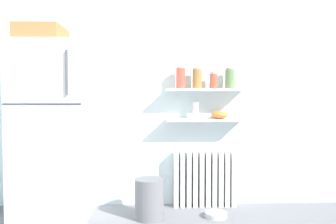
{
  "coord_description": "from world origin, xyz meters",
  "views": [
    {
      "loc": [
        -0.27,
        -1.66,
        1.18
      ],
      "look_at": [
        -0.15,
        1.6,
        1.05
      ],
      "focal_mm": 35.37,
      "sensor_mm": 36.0,
      "label": 1
    }
  ],
  "objects_px": {
    "storage_jar_3": "(230,78)",
    "vase": "(195,111)",
    "storage_jar_2": "(214,81)",
    "pet_food_bowl": "(216,215)",
    "refrigerator": "(54,127)",
    "radiator": "(205,179)",
    "shelf_bowl": "(220,115)",
    "trash_bin": "(149,199)",
    "storage_jar_0": "(181,78)",
    "storage_jar_1": "(197,78)"
  },
  "relations": [
    {
      "from": "refrigerator",
      "to": "vase",
      "type": "relative_size",
      "value": 10.65
    },
    {
      "from": "radiator",
      "to": "vase",
      "type": "relative_size",
      "value": 3.82
    },
    {
      "from": "radiator",
      "to": "storage_jar_1",
      "type": "xyz_separation_m",
      "value": [
        -0.09,
        -0.03,
        1.1
      ]
    },
    {
      "from": "shelf_bowl",
      "to": "refrigerator",
      "type": "bearing_deg",
      "value": -172.45
    },
    {
      "from": "shelf_bowl",
      "to": "trash_bin",
      "type": "xyz_separation_m",
      "value": [
        -0.76,
        -0.33,
        -0.81
      ]
    },
    {
      "from": "storage_jar_2",
      "to": "storage_jar_3",
      "type": "height_order",
      "value": "storage_jar_3"
    },
    {
      "from": "shelf_bowl",
      "to": "storage_jar_0",
      "type": "bearing_deg",
      "value": -180.0
    },
    {
      "from": "refrigerator",
      "to": "storage_jar_3",
      "type": "height_order",
      "value": "refrigerator"
    },
    {
      "from": "storage_jar_0",
      "to": "vase",
      "type": "distance_m",
      "value": 0.39
    },
    {
      "from": "storage_jar_3",
      "to": "vase",
      "type": "distance_m",
      "value": 0.51
    },
    {
      "from": "radiator",
      "to": "storage_jar_3",
      "type": "relative_size",
      "value": 3.01
    },
    {
      "from": "storage_jar_2",
      "to": "trash_bin",
      "type": "bearing_deg",
      "value": -154.42
    },
    {
      "from": "vase",
      "to": "shelf_bowl",
      "type": "relative_size",
      "value": 0.95
    },
    {
      "from": "storage_jar_2",
      "to": "vase",
      "type": "height_order",
      "value": "storage_jar_2"
    },
    {
      "from": "refrigerator",
      "to": "storage_jar_2",
      "type": "height_order",
      "value": "refrigerator"
    },
    {
      "from": "storage_jar_2",
      "to": "storage_jar_3",
      "type": "xyz_separation_m",
      "value": [
        0.18,
        -0.0,
        0.02
      ]
    },
    {
      "from": "storage_jar_0",
      "to": "vase",
      "type": "height_order",
      "value": "storage_jar_0"
    },
    {
      "from": "radiator",
      "to": "pet_food_bowl",
      "type": "relative_size",
      "value": 3.09
    },
    {
      "from": "refrigerator",
      "to": "storage_jar_3",
      "type": "xyz_separation_m",
      "value": [
        1.82,
        0.23,
        0.5
      ]
    },
    {
      "from": "refrigerator",
      "to": "storage_jar_1",
      "type": "xyz_separation_m",
      "value": [
        1.46,
        0.23,
        0.5
      ]
    },
    {
      "from": "storage_jar_0",
      "to": "refrigerator",
      "type": "bearing_deg",
      "value": -170.0
    },
    {
      "from": "storage_jar_1",
      "to": "radiator",
      "type": "bearing_deg",
      "value": 18.66
    },
    {
      "from": "shelf_bowl",
      "to": "storage_jar_2",
      "type": "bearing_deg",
      "value": 180.0
    },
    {
      "from": "trash_bin",
      "to": "storage_jar_2",
      "type": "bearing_deg",
      "value": 25.58
    },
    {
      "from": "storage_jar_2",
      "to": "pet_food_bowl",
      "type": "xyz_separation_m",
      "value": [
        -0.03,
        -0.32,
        -1.35
      ]
    },
    {
      "from": "pet_food_bowl",
      "to": "trash_bin",
      "type": "bearing_deg",
      "value": -178.88
    },
    {
      "from": "refrigerator",
      "to": "shelf_bowl",
      "type": "relative_size",
      "value": 10.16
    },
    {
      "from": "radiator",
      "to": "shelf_bowl",
      "type": "relative_size",
      "value": 3.65
    },
    {
      "from": "trash_bin",
      "to": "storage_jar_1",
      "type": "bearing_deg",
      "value": 32.82
    },
    {
      "from": "storage_jar_1",
      "to": "refrigerator",
      "type": "bearing_deg",
      "value": -171.19
    },
    {
      "from": "radiator",
      "to": "storage_jar_0",
      "type": "height_order",
      "value": "storage_jar_0"
    },
    {
      "from": "storage_jar_1",
      "to": "vase",
      "type": "height_order",
      "value": "storage_jar_1"
    },
    {
      "from": "refrigerator",
      "to": "pet_food_bowl",
      "type": "bearing_deg",
      "value": -3.2
    },
    {
      "from": "storage_jar_0",
      "to": "pet_food_bowl",
      "type": "xyz_separation_m",
      "value": [
        0.33,
        -0.32,
        -1.38
      ]
    },
    {
      "from": "radiator",
      "to": "shelf_bowl",
      "type": "xyz_separation_m",
      "value": [
        0.16,
        -0.03,
        0.71
      ]
    },
    {
      "from": "refrigerator",
      "to": "vase",
      "type": "bearing_deg",
      "value": 8.92
    },
    {
      "from": "storage_jar_1",
      "to": "storage_jar_2",
      "type": "distance_m",
      "value": 0.18
    },
    {
      "from": "storage_jar_3",
      "to": "radiator",
      "type": "bearing_deg",
      "value": 173.58
    },
    {
      "from": "radiator",
      "to": "vase",
      "type": "bearing_deg",
      "value": -164.5
    },
    {
      "from": "radiator",
      "to": "storage_jar_1",
      "type": "bearing_deg",
      "value": -161.34
    },
    {
      "from": "refrigerator",
      "to": "radiator",
      "type": "bearing_deg",
      "value": 9.39
    },
    {
      "from": "refrigerator",
      "to": "radiator",
      "type": "relative_size",
      "value": 2.79
    },
    {
      "from": "refrigerator",
      "to": "pet_food_bowl",
      "type": "distance_m",
      "value": 1.84
    },
    {
      "from": "vase",
      "to": "trash_bin",
      "type": "distance_m",
      "value": 1.04
    },
    {
      "from": "storage_jar_2",
      "to": "shelf_bowl",
      "type": "bearing_deg",
      "value": 0.0
    },
    {
      "from": "storage_jar_2",
      "to": "vase",
      "type": "xyz_separation_m",
      "value": [
        -0.2,
        0.0,
        -0.32
      ]
    },
    {
      "from": "shelf_bowl",
      "to": "pet_food_bowl",
      "type": "bearing_deg",
      "value": -106.73
    },
    {
      "from": "radiator",
      "to": "storage_jar_2",
      "type": "height_order",
      "value": "storage_jar_2"
    },
    {
      "from": "storage_jar_1",
      "to": "vase",
      "type": "xyz_separation_m",
      "value": [
        -0.02,
        0.0,
        -0.35
      ]
    },
    {
      "from": "storage_jar_1",
      "to": "trash_bin",
      "type": "relative_size",
      "value": 0.57
    }
  ]
}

